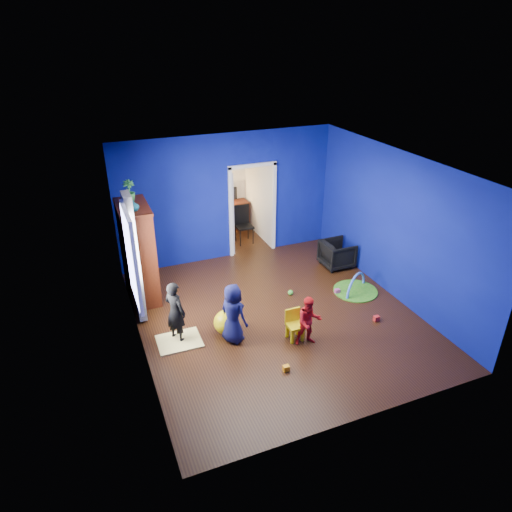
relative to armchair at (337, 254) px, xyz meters
name	(u,v)px	position (x,y,z in m)	size (l,w,h in m)	color
floor	(277,316)	(-2.10, -1.33, -0.31)	(5.00, 5.50, 0.01)	black
ceiling	(280,166)	(-2.10, -1.33, 2.59)	(5.00, 5.50, 0.01)	white
wall_back	(227,198)	(-2.10, 1.42, 1.14)	(5.00, 0.02, 2.90)	navy
wall_front	(369,335)	(-2.10, -4.08, 1.14)	(5.00, 0.02, 2.90)	navy
wall_left	(133,273)	(-4.60, -1.33, 1.14)	(0.02, 5.50, 2.90)	navy
wall_right	(396,226)	(0.40, -1.33, 1.14)	(0.02, 5.50, 2.90)	navy
alcove	(239,191)	(-1.50, 2.30, 0.94)	(1.00, 1.75, 2.50)	silver
armchair	(337,254)	(0.00, 0.00, 0.00)	(0.65, 0.67, 0.61)	black
child_black	(175,312)	(-4.00, -1.32, 0.26)	(0.41, 0.27, 1.13)	black
child_navy	(233,314)	(-3.10, -1.72, 0.24)	(0.54, 0.35, 1.10)	#0F193A
toddler_red	(309,321)	(-1.94, -2.28, 0.15)	(0.44, 0.34, 0.91)	red
vase	(134,206)	(-4.31, 0.04, 1.75)	(0.18, 0.18, 0.19)	#0B4C5D
potted_plant	(129,191)	(-4.31, 0.56, 1.86)	(0.23, 0.23, 0.41)	green
tv_armoire	(138,253)	(-4.31, 0.34, 0.67)	(0.58, 1.14, 1.96)	#3F1B0A
crt_tv	(140,251)	(-4.27, 0.34, 0.71)	(0.46, 0.70, 0.54)	silver
yellow_blanket	(179,341)	(-4.00, -1.42, -0.29)	(0.75, 0.60, 0.03)	#F2E07A
hopper_ball	(226,322)	(-3.15, -1.47, -0.08)	(0.44, 0.44, 0.44)	yellow
kid_chair	(295,327)	(-2.09, -2.08, -0.06)	(0.28, 0.28, 0.50)	yellow
play_mat	(355,291)	(-0.22, -1.13, -0.29)	(0.90, 0.90, 0.02)	green
toy_arch	(355,290)	(-0.22, -1.13, -0.29)	(0.81, 0.81, 0.05)	#3F8CD8
window_left	(130,258)	(-4.58, -0.98, 1.24)	(0.03, 0.95, 1.55)	white
curtain	(134,259)	(-4.47, -0.43, 0.94)	(0.14, 0.42, 2.40)	slate
doorway	(252,211)	(-1.50, 1.42, 0.74)	(1.16, 0.10, 2.10)	white
study_desk	(232,216)	(-1.50, 2.93, 0.07)	(0.88, 0.44, 0.75)	#3D140A
desk_monitor	(230,194)	(-1.50, 3.05, 0.64)	(0.40, 0.05, 0.32)	black
desk_lamp	(220,196)	(-1.78, 2.99, 0.62)	(0.14, 0.14, 0.14)	#FFD88C
folding_chair	(244,226)	(-1.50, 1.97, 0.15)	(0.40, 0.40, 0.92)	black
book_shelf	(229,154)	(-1.50, 3.04, 1.71)	(0.88, 0.24, 0.04)	white
toy_0	(376,318)	(-0.44, -2.17, -0.26)	(0.10, 0.08, 0.10)	red
toy_1	(345,264)	(0.16, -0.11, -0.25)	(0.11, 0.11, 0.11)	#249BCC
toy_2	(286,368)	(-2.60, -2.79, -0.26)	(0.10, 0.08, 0.10)	orange
toy_3	(291,292)	(-1.52, -0.74, -0.25)	(0.11, 0.11, 0.11)	green
toy_4	(337,291)	(-0.61, -1.05, -0.26)	(0.10, 0.08, 0.10)	#BF478C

